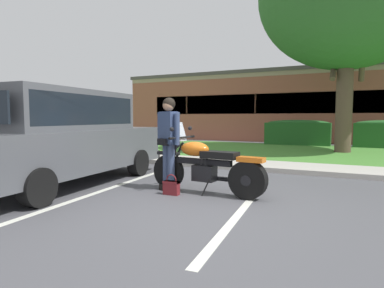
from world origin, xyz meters
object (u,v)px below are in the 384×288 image
(rider_person, at_px, (168,137))
(brick_building, at_px, (342,107))
(hedge_left, at_px, (297,132))
(motorcycle, at_px, (209,166))
(handbag, at_px, (171,186))
(parked_suv_adjacent, at_px, (59,137))

(rider_person, bearing_deg, brick_building, 81.91)
(hedge_left, bearing_deg, rider_person, -93.54)
(rider_person, bearing_deg, hedge_left, 86.46)
(motorcycle, relative_size, rider_person, 1.32)
(handbag, bearing_deg, hedge_left, 87.75)
(brick_building, bearing_deg, rider_person, -98.09)
(handbag, relative_size, hedge_left, 0.12)
(parked_suv_adjacent, xyz_separation_m, hedge_left, (2.85, 11.59, -0.30))
(handbag, relative_size, parked_suv_adjacent, 0.07)
(hedge_left, bearing_deg, motorcycle, -89.38)
(rider_person, xyz_separation_m, brick_building, (2.43, 17.08, 1.03))
(motorcycle, relative_size, parked_suv_adjacent, 0.45)
(motorcycle, height_order, brick_building, brick_building)
(motorcycle, xyz_separation_m, rider_person, (-0.80, -0.04, 0.50))
(parked_suv_adjacent, xyz_separation_m, brick_building, (4.60, 17.63, 1.07))
(handbag, bearing_deg, parked_suv_adjacent, -174.32)
(rider_person, xyz_separation_m, hedge_left, (0.68, 11.03, -0.34))
(motorcycle, height_order, rider_person, rider_person)
(motorcycle, bearing_deg, parked_suv_adjacent, -168.64)
(motorcycle, xyz_separation_m, parked_suv_adjacent, (-2.97, -0.60, 0.47))
(motorcycle, relative_size, hedge_left, 0.76)
(parked_suv_adjacent, relative_size, brick_building, 0.20)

